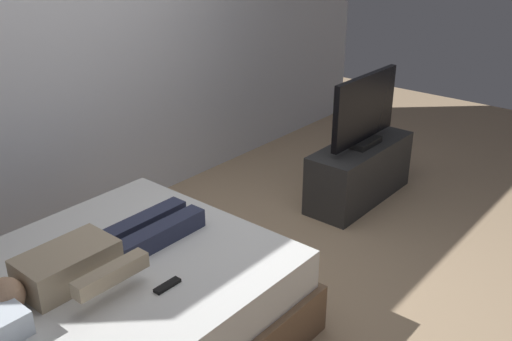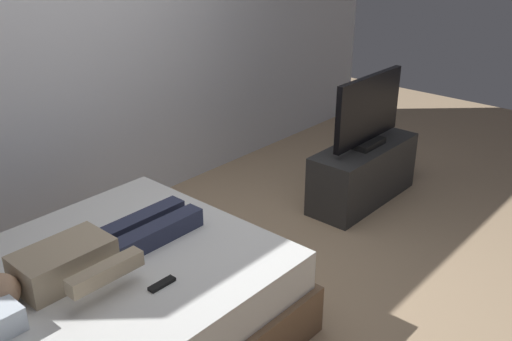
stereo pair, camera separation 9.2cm
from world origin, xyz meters
name	(u,v)px [view 2 (the right image)]	position (x,y,z in m)	size (l,w,h in m)	color
ground_plane	(260,295)	(0.00, 0.00, 0.00)	(10.00, 10.00, 0.00)	tan
back_wall	(128,34)	(0.40, 1.70, 1.40)	(6.40, 0.10, 2.80)	silver
bed	(96,317)	(-1.00, 0.30, 0.26)	(1.97, 1.59, 0.54)	brown
person	(88,255)	(-0.97, 0.34, 0.62)	(1.26, 0.46, 0.18)	tan
remote	(162,284)	(-0.82, -0.06, 0.55)	(0.15, 0.04, 0.02)	black
tv_stand	(363,173)	(1.60, 0.23, 0.25)	(1.10, 0.40, 0.50)	#2D2D2D
tv	(368,113)	(1.60, 0.23, 0.78)	(0.88, 0.20, 0.59)	black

